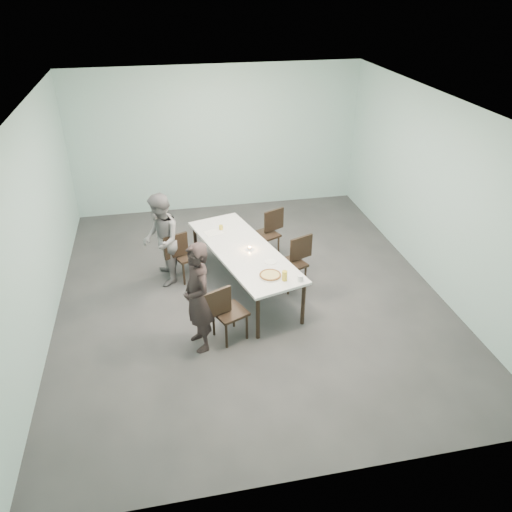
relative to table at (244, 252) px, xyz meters
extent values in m
plane|color=#333335|center=(0.06, -0.11, -0.69)|extent=(7.00, 7.00, 0.00)
cube|color=#9DC6C3|center=(0.06, 3.39, 0.81)|extent=(6.00, 0.02, 3.00)
cube|color=#9DC6C3|center=(0.06, -3.61, 0.81)|extent=(6.00, 0.02, 3.00)
cube|color=#9DC6C3|center=(-2.94, -0.11, 0.81)|extent=(0.02, 7.00, 3.00)
cube|color=#9DC6C3|center=(3.06, -0.11, 0.81)|extent=(0.02, 7.00, 3.00)
cube|color=white|center=(0.06, -0.11, 2.31)|extent=(6.00, 7.00, 0.02)
cube|color=white|center=(0.00, 0.00, 0.04)|extent=(1.56, 2.75, 0.04)
cylinder|color=black|center=(-0.03, -1.27, -0.34)|extent=(0.06, 0.06, 0.71)
cylinder|color=black|center=(-0.68, 1.08, -0.34)|extent=(0.06, 0.06, 0.71)
cylinder|color=black|center=(0.68, -1.08, -0.34)|extent=(0.06, 0.06, 0.71)
cylinder|color=black|center=(0.03, 1.27, -0.34)|extent=(0.06, 0.06, 0.71)
cube|color=black|center=(-0.41, -1.17, -0.26)|extent=(0.55, 0.55, 0.04)
cube|color=black|center=(-0.59, -1.25, -0.02)|extent=(0.40, 0.21, 0.40)
cylinder|color=black|center=(-0.50, -1.39, -0.49)|extent=(0.04, 0.04, 0.41)
cylinder|color=black|center=(-0.64, -1.08, -0.49)|extent=(0.04, 0.04, 0.41)
cylinder|color=black|center=(-0.19, -1.26, -0.49)|extent=(0.04, 0.04, 0.41)
cylinder|color=black|center=(-0.33, -0.95, -0.49)|extent=(0.04, 0.04, 0.41)
cube|color=black|center=(-0.86, 0.55, -0.26)|extent=(0.55, 0.55, 0.04)
cube|color=black|center=(-1.04, 0.48, -0.02)|extent=(0.40, 0.20, 0.40)
cylinder|color=black|center=(-0.95, 0.33, -0.49)|extent=(0.04, 0.04, 0.41)
cylinder|color=black|center=(-1.09, 0.64, -0.49)|extent=(0.04, 0.04, 0.41)
cylinder|color=black|center=(-0.64, 0.46, -0.49)|extent=(0.04, 0.04, 0.41)
cylinder|color=black|center=(-0.78, 0.78, -0.49)|extent=(0.04, 0.04, 0.41)
cube|color=black|center=(0.77, -0.06, -0.26)|extent=(0.54, 0.54, 0.04)
cube|color=black|center=(0.95, 0.00, -0.02)|extent=(0.41, 0.19, 0.40)
cylinder|color=black|center=(0.86, 0.16, -0.49)|extent=(0.04, 0.04, 0.41)
cylinder|color=black|center=(0.99, -0.16, -0.49)|extent=(0.04, 0.04, 0.41)
cylinder|color=black|center=(0.55, 0.03, -0.49)|extent=(0.04, 0.04, 0.41)
cylinder|color=black|center=(0.67, -0.28, -0.49)|extent=(0.04, 0.04, 0.41)
cube|color=black|center=(0.58, 1.02, -0.26)|extent=(0.56, 0.56, 0.04)
cube|color=black|center=(0.75, 1.10, -0.02)|extent=(0.40, 0.21, 0.40)
cylinder|color=black|center=(0.66, 1.24, -0.49)|extent=(0.04, 0.04, 0.41)
cylinder|color=black|center=(0.80, 0.93, -0.49)|extent=(0.04, 0.04, 0.41)
cylinder|color=black|center=(0.35, 1.10, -0.49)|extent=(0.04, 0.04, 0.41)
cylinder|color=black|center=(0.50, 0.79, -0.49)|extent=(0.04, 0.04, 0.41)
imported|color=black|center=(-0.85, -1.27, 0.10)|extent=(0.52, 0.66, 1.60)
imported|color=slate|center=(-1.26, 0.52, 0.09)|extent=(0.60, 0.77, 1.56)
cylinder|color=white|center=(0.23, -0.86, 0.06)|extent=(0.34, 0.34, 0.01)
cylinder|color=#DFC47E|center=(0.23, -0.86, 0.08)|extent=(0.30, 0.30, 0.01)
torus|color=brown|center=(0.23, -0.86, 0.08)|extent=(0.32, 0.32, 0.03)
cylinder|color=white|center=(0.32, -0.48, 0.06)|extent=(0.18, 0.18, 0.01)
cylinder|color=gold|center=(0.41, -1.01, 0.13)|extent=(0.08, 0.08, 0.15)
cylinder|color=silver|center=(0.62, -1.07, 0.10)|extent=(0.08, 0.08, 0.09)
cylinder|color=silver|center=(0.09, -0.03, 0.07)|extent=(0.06, 0.06, 0.03)
cylinder|color=orange|center=(0.09, -0.03, 0.10)|extent=(0.04, 0.04, 0.01)
cylinder|color=gold|center=(-0.25, 0.75, 0.10)|extent=(0.07, 0.07, 0.08)
cube|color=silver|center=(-0.39, 0.66, 0.06)|extent=(0.35, 0.29, 0.01)
camera|label=1|loc=(-1.18, -6.76, 3.88)|focal=35.00mm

